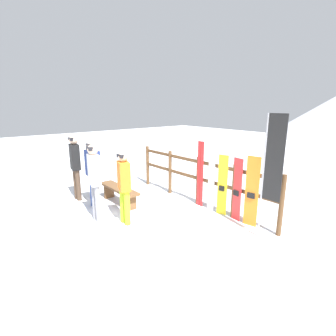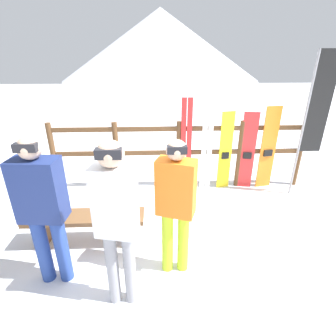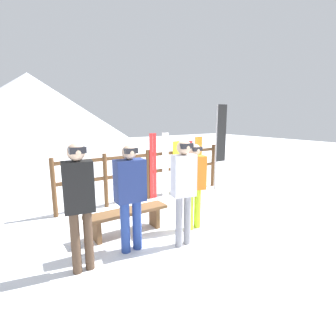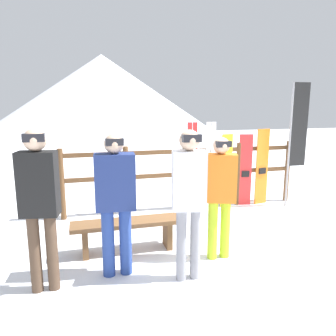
{
  "view_description": "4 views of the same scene",
  "coord_description": "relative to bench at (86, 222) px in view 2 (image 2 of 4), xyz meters",
  "views": [
    {
      "loc": [
        4.61,
        -3.07,
        2.62
      ],
      "look_at": [
        -0.17,
        0.91,
        1.1
      ],
      "focal_mm": 28.0,
      "sensor_mm": 36.0,
      "label": 1
    },
    {
      "loc": [
        -0.39,
        -2.73,
        2.42
      ],
      "look_at": [
        -0.24,
        0.95,
        0.78
      ],
      "focal_mm": 28.0,
      "sensor_mm": 36.0,
      "label": 2
    },
    {
      "loc": [
        -3.28,
        -3.99,
        2.15
      ],
      "look_at": [
        0.02,
        0.91,
        0.97
      ],
      "focal_mm": 28.0,
      "sensor_mm": 36.0,
      "label": 3
    },
    {
      "loc": [
        -1.94,
        -4.14,
        2.05
      ],
      "look_at": [
        -0.61,
        0.81,
        1.05
      ],
      "focal_mm": 35.0,
      "sensor_mm": 36.0,
      "label": 4
    }
  ],
  "objects": [
    {
      "name": "snowboard_red",
      "position": [
        2.63,
        1.56,
        0.38
      ],
      "size": [
        0.27,
        0.09,
        1.46
      ],
      "color": "red",
      "rests_on": "ground"
    },
    {
      "name": "mountain_backdrop",
      "position": [
        1.36,
        23.62,
        2.65
      ],
      "size": [
        18.0,
        18.0,
        6.0
      ],
      "color": "silver",
      "rests_on": "ground"
    },
    {
      "name": "rental_flag",
      "position": [
        3.54,
        1.26,
        1.16
      ],
      "size": [
        0.4,
        0.04,
        2.47
      ],
      "color": "#99999E",
      "rests_on": "ground"
    },
    {
      "name": "snowboard_yellow",
      "position": [
        2.22,
        1.56,
        0.39
      ],
      "size": [
        0.24,
        0.09,
        1.48
      ],
      "color": "yellow",
      "rests_on": "ground"
    },
    {
      "name": "person_orange",
      "position": [
        1.16,
        -0.5,
        0.61
      ],
      "size": [
        0.46,
        0.34,
        1.64
      ],
      "color": "#B7D826",
      "rests_on": "ground"
    },
    {
      "name": "snowboard_orange",
      "position": [
        3.02,
        1.56,
        0.43
      ],
      "size": [
        0.3,
        0.09,
        1.56
      ],
      "color": "orange",
      "rests_on": "ground"
    },
    {
      "name": "ground_plane",
      "position": [
        1.36,
        -0.2,
        -0.35
      ],
      "size": [
        40.0,
        40.0,
        0.0
      ],
      "primitive_type": "plane",
      "color": "white"
    },
    {
      "name": "ski_pair_red",
      "position": [
        1.49,
        1.56,
        0.51
      ],
      "size": [
        0.19,
        0.02,
        1.72
      ],
      "color": "red",
      "rests_on": "ground"
    },
    {
      "name": "bench",
      "position": [
        0.0,
        0.0,
        0.0
      ],
      "size": [
        1.55,
        0.36,
        0.46
      ],
      "color": "brown",
      "rests_on": "ground"
    },
    {
      "name": "ski_pair_white",
      "position": [
        1.87,
        1.56,
        0.51
      ],
      "size": [
        0.2,
        0.02,
        1.72
      ],
      "color": "white",
      "rests_on": "ground"
    },
    {
      "name": "fence",
      "position": [
        1.36,
        1.62,
        0.4
      ],
      "size": [
        4.7,
        0.1,
        1.29
      ],
      "color": "brown",
      "rests_on": "ground"
    },
    {
      "name": "person_white",
      "position": [
        0.59,
        -0.92,
        0.72
      ],
      "size": [
        0.41,
        0.28,
        1.78
      ],
      "color": "gray",
      "rests_on": "ground"
    },
    {
      "name": "person_navy",
      "position": [
        -0.21,
        -0.6,
        0.65
      ],
      "size": [
        0.48,
        0.29,
        1.72
      ],
      "color": "navy",
      "rests_on": "ground"
    }
  ]
}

